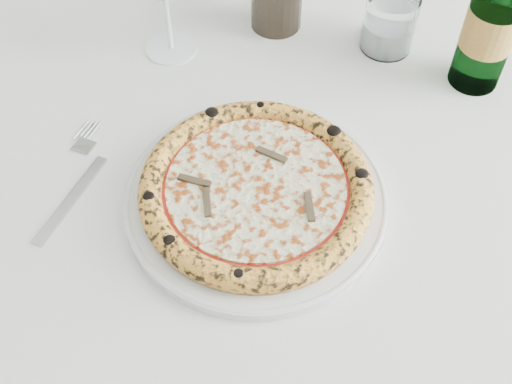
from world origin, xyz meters
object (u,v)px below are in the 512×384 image
dining_table (257,183)px  plate (256,198)px  pizza (256,189)px  tumbler (389,26)px  beer_bottle (494,17)px

dining_table → plate: bearing=-90.0°
pizza → tumbler: 0.34m
dining_table → tumbler: size_ratio=17.80×
plate → beer_bottle: (0.30, 0.22, 0.10)m
plate → beer_bottle: size_ratio=1.18×
plate → tumbler: bearing=57.4°
dining_table → plate: (0.00, -0.10, 0.10)m
beer_bottle → pizza: bearing=-143.8°
pizza → beer_bottle: (0.30, 0.22, 0.08)m
pizza → tumbler: size_ratio=3.28×
beer_bottle → plate: bearing=-143.8°
pizza → beer_bottle: 0.38m
pizza → tumbler: tumbler is taller
tumbler → beer_bottle: size_ratio=0.32×
dining_table → beer_bottle: size_ratio=5.63×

